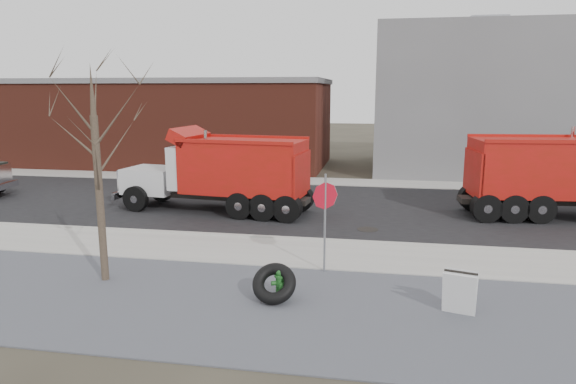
% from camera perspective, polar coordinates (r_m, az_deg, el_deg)
% --- Properties ---
extents(ground, '(120.00, 120.00, 0.00)m').
position_cam_1_polar(ground, '(14.64, -3.40, -6.97)').
color(ground, '#383328').
rests_on(ground, ground).
extents(gravel_verge, '(60.00, 5.00, 0.03)m').
position_cam_1_polar(gravel_verge, '(11.48, -7.56, -12.23)').
color(gravel_verge, slate).
rests_on(gravel_verge, ground).
extents(sidewalk, '(60.00, 2.50, 0.06)m').
position_cam_1_polar(sidewalk, '(14.86, -3.17, -6.57)').
color(sidewalk, '#9E9B93').
rests_on(sidewalk, ground).
extents(curb, '(60.00, 0.15, 0.11)m').
position_cam_1_polar(curb, '(16.07, -2.11, -5.10)').
color(curb, '#9E9B93').
rests_on(curb, ground).
extents(road, '(60.00, 9.40, 0.02)m').
position_cam_1_polar(road, '(20.60, 0.68, -1.56)').
color(road, black).
rests_on(road, ground).
extents(far_sidewalk, '(60.00, 2.00, 0.06)m').
position_cam_1_polar(far_sidewalk, '(26.12, 2.74, 1.20)').
color(far_sidewalk, '#9E9B93').
rests_on(far_sidewalk, ground).
extents(building_grey, '(12.00, 10.00, 8.00)m').
position_cam_1_polar(building_grey, '(32.03, 20.69, 9.49)').
color(building_grey, slate).
rests_on(building_grey, ground).
extents(building_brick, '(20.20, 8.20, 5.30)m').
position_cam_1_polar(building_brick, '(33.34, -13.51, 7.62)').
color(building_brick, maroon).
rests_on(building_brick, ground).
extents(bare_tree, '(3.20, 3.20, 5.20)m').
position_cam_1_polar(bare_tree, '(12.76, -20.57, 4.80)').
color(bare_tree, '#382D23').
rests_on(bare_tree, ground).
extents(fire_hydrant, '(0.42, 0.42, 0.75)m').
position_cam_1_polar(fire_hydrant, '(11.55, -0.84, -10.22)').
color(fire_hydrant, '#2B702A').
rests_on(fire_hydrant, ground).
extents(truck_tire, '(0.99, 0.89, 0.88)m').
position_cam_1_polar(truck_tire, '(11.37, -1.55, -10.13)').
color(truck_tire, black).
rests_on(truck_tire, ground).
extents(stop_sign, '(0.59, 0.41, 2.55)m').
position_cam_1_polar(stop_sign, '(12.79, 4.15, -1.52)').
color(stop_sign, gray).
rests_on(stop_sign, ground).
extents(sandwich_board, '(0.75, 0.58, 0.92)m').
position_cam_1_polar(sandwich_board, '(11.30, 18.53, -10.54)').
color(sandwich_board, silver).
rests_on(sandwich_board, ground).
extents(dump_truck_red_a, '(8.10, 2.93, 3.24)m').
position_cam_1_polar(dump_truck_red_a, '(20.97, 28.53, 1.86)').
color(dump_truck_red_a, black).
rests_on(dump_truck_red_a, ground).
extents(dump_truck_red_b, '(7.54, 2.92, 3.16)m').
position_cam_1_polar(dump_truck_red_b, '(19.52, -7.33, 2.42)').
color(dump_truck_red_b, black).
rests_on(dump_truck_red_b, ground).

